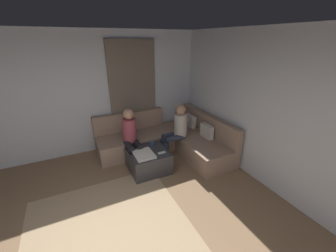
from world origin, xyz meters
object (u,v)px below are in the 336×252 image
Objects in this scene: game_remote at (162,153)px; person_on_couch_side at (131,135)px; ottoman at (148,161)px; sectional_couch at (169,140)px; person_on_couch_back at (177,129)px; coffee_mug at (152,143)px.

person_on_couch_side reaches higher than game_remote.
ottoman is 0.36m from game_remote.
person_on_couch_back reaches higher than sectional_couch.
person_on_couch_back is 1.01m from person_on_couch_side.
coffee_mug is 0.63× the size of game_remote.
person_on_couch_back is (-0.46, 0.57, 0.23)m from game_remote.
sectional_couch is at bearing 126.08° from ottoman.
person_on_couch_back is at bearing 109.17° from ottoman.
person_on_couch_side is at bearing -151.67° from ottoman.
person_on_couch_side reaches higher than sectional_couch.
coffee_mug is at bearing 156.57° from person_on_couch_side.
ottoman is at bearing -53.92° from sectional_couch.
coffee_mug is at bearing -174.29° from game_remote.
sectional_couch is 2.12× the size of person_on_couch_side.
game_remote is 0.76m from person_on_couch_back.
person_on_couch_back is (-0.28, 0.79, 0.45)m from ottoman.
ottoman is 0.95m from person_on_couch_back.
sectional_couch is 1.03m from person_on_couch_side.
person_on_couch_side is (-0.11, -1.00, 0.00)m from person_on_couch_back.
person_on_couch_back is (0.26, 0.06, 0.38)m from sectional_couch.
sectional_couch is 26.84× the size of coffee_mug.
ottoman is 5.07× the size of game_remote.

